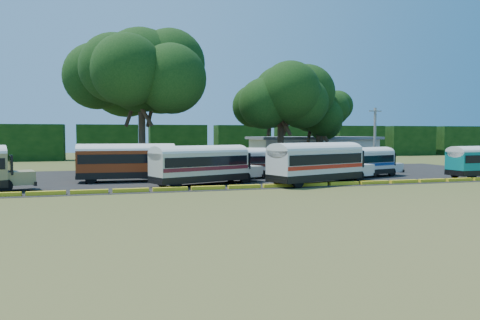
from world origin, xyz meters
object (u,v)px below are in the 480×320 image
object	(u,v)px
bus_white_red	(318,161)
tree_west	(141,70)
bus_cream_west	(202,163)
bus_red	(129,160)

from	to	relation	value
bus_white_red	tree_west	world-z (taller)	tree_west
bus_white_red	tree_west	xyz separation A→B (m)	(-13.89, 17.96, 9.69)
bus_cream_west	tree_west	xyz separation A→B (m)	(-3.93, 15.96, 9.82)
bus_red	bus_cream_west	xyz separation A→B (m)	(5.91, -4.83, -0.08)
bus_red	tree_west	xyz separation A→B (m)	(1.99, 11.13, 9.75)
tree_west	bus_cream_west	bearing A→B (deg)	-76.18
bus_cream_west	tree_west	bearing A→B (deg)	82.47
bus_cream_west	tree_west	size ratio (longest dim) A/B	0.64
bus_white_red	tree_west	size ratio (longest dim) A/B	0.69
bus_red	bus_white_red	size ratio (longest dim) A/B	0.95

